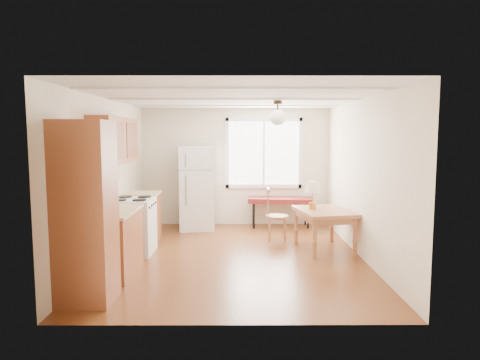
{
  "coord_description": "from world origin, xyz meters",
  "views": [
    {
      "loc": [
        0.05,
        -6.68,
        1.93
      ],
      "look_at": [
        0.08,
        0.75,
        1.15
      ],
      "focal_mm": 32.0,
      "sensor_mm": 36.0,
      "label": 1
    }
  ],
  "objects_px": {
    "refrigerator": "(197,188)",
    "chair": "(272,211)",
    "bench": "(280,201)",
    "dining_table": "(324,216)"
  },
  "relations": [
    {
      "from": "refrigerator",
      "to": "dining_table",
      "type": "bearing_deg",
      "value": -41.58
    },
    {
      "from": "bench",
      "to": "refrigerator",
      "type": "bearing_deg",
      "value": -168.69
    },
    {
      "from": "refrigerator",
      "to": "dining_table",
      "type": "relative_size",
      "value": 1.39
    },
    {
      "from": "refrigerator",
      "to": "chair",
      "type": "distance_m",
      "value": 1.77
    },
    {
      "from": "refrigerator",
      "to": "dining_table",
      "type": "xyz_separation_m",
      "value": [
        2.31,
        -1.64,
        -0.27
      ]
    },
    {
      "from": "refrigerator",
      "to": "bench",
      "type": "xyz_separation_m",
      "value": [
        1.75,
        0.19,
        -0.29
      ]
    },
    {
      "from": "dining_table",
      "to": "chair",
      "type": "xyz_separation_m",
      "value": [
        -0.82,
        0.73,
        -0.04
      ]
    },
    {
      "from": "bench",
      "to": "dining_table",
      "type": "height_order",
      "value": "dining_table"
    },
    {
      "from": "dining_table",
      "to": "chair",
      "type": "relative_size",
      "value": 1.29
    },
    {
      "from": "refrigerator",
      "to": "chair",
      "type": "height_order",
      "value": "refrigerator"
    }
  ]
}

